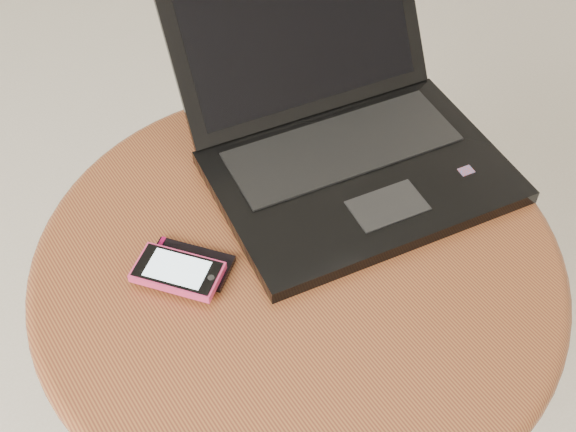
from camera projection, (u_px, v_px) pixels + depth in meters
table at (297, 306)px, 1.05m from camera, size 0.70×0.70×0.55m
laptop at (342, 134)px, 1.05m from camera, size 0.45×0.46×0.23m
phone_black at (190, 264)px, 0.94m from camera, size 0.11×0.12×0.01m
phone_pink at (178, 272)px, 0.92m from camera, size 0.11×0.12×0.01m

